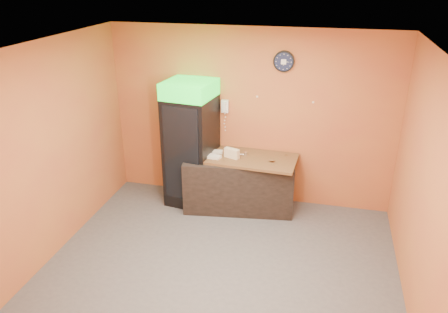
% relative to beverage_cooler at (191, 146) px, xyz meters
% --- Properties ---
extents(floor, '(4.50, 4.50, 0.00)m').
position_rel_beverage_cooler_xyz_m(floor, '(0.87, -1.61, -0.99)').
color(floor, '#47474C').
rests_on(floor, ground).
extents(back_wall, '(4.50, 0.02, 2.80)m').
position_rel_beverage_cooler_xyz_m(back_wall, '(0.87, 0.39, 0.41)').
color(back_wall, '#BD7035').
rests_on(back_wall, floor).
extents(left_wall, '(0.02, 4.00, 2.80)m').
position_rel_beverage_cooler_xyz_m(left_wall, '(-1.38, -1.61, 0.41)').
color(left_wall, '#BD7035').
rests_on(left_wall, floor).
extents(right_wall, '(0.02, 4.00, 2.80)m').
position_rel_beverage_cooler_xyz_m(right_wall, '(3.12, -1.61, 0.41)').
color(right_wall, '#BD7035').
rests_on(right_wall, floor).
extents(ceiling, '(4.50, 4.00, 0.02)m').
position_rel_beverage_cooler_xyz_m(ceiling, '(0.87, -1.61, 1.81)').
color(ceiling, white).
rests_on(ceiling, back_wall).
extents(beverage_cooler, '(0.80, 0.80, 2.02)m').
position_rel_beverage_cooler_xyz_m(beverage_cooler, '(0.00, 0.00, 0.00)').
color(beverage_cooler, black).
rests_on(beverage_cooler, floor).
extents(prep_counter, '(1.78, 0.98, 0.84)m').
position_rel_beverage_cooler_xyz_m(prep_counter, '(0.78, 0.02, -0.57)').
color(prep_counter, black).
rests_on(prep_counter, floor).
extents(wall_clock, '(0.31, 0.06, 0.31)m').
position_rel_beverage_cooler_xyz_m(wall_clock, '(1.35, 0.37, 1.32)').
color(wall_clock, black).
rests_on(wall_clock, back_wall).
extents(wall_phone, '(0.11, 0.10, 0.20)m').
position_rel_beverage_cooler_xyz_m(wall_phone, '(0.47, 0.34, 0.58)').
color(wall_phone, white).
rests_on(wall_phone, back_wall).
extents(butcher_paper, '(1.80, 0.84, 0.04)m').
position_rel_beverage_cooler_xyz_m(butcher_paper, '(0.78, 0.02, -0.12)').
color(butcher_paper, brown).
rests_on(butcher_paper, prep_counter).
extents(sub_roll_stack, '(0.25, 0.16, 0.15)m').
position_rel_beverage_cooler_xyz_m(sub_roll_stack, '(0.68, -0.06, -0.03)').
color(sub_roll_stack, '#F7E6C0').
rests_on(sub_roll_stack, butcher_paper).
extents(wrapped_sandwich_left, '(0.27, 0.13, 0.04)m').
position_rel_beverage_cooler_xyz_m(wrapped_sandwich_left, '(0.32, -0.14, -0.08)').
color(wrapped_sandwich_left, silver).
rests_on(wrapped_sandwich_left, butcher_paper).
extents(wrapped_sandwich_mid, '(0.30, 0.19, 0.04)m').
position_rel_beverage_cooler_xyz_m(wrapped_sandwich_mid, '(0.38, -0.11, -0.08)').
color(wrapped_sandwich_mid, silver).
rests_on(wrapped_sandwich_mid, butcher_paper).
extents(wrapped_sandwich_right, '(0.27, 0.13, 0.04)m').
position_rel_beverage_cooler_xyz_m(wrapped_sandwich_right, '(0.37, 0.07, -0.08)').
color(wrapped_sandwich_right, silver).
rests_on(wrapped_sandwich_right, butcher_paper).
extents(kitchen_tool, '(0.06, 0.06, 0.06)m').
position_rel_beverage_cooler_xyz_m(kitchen_tool, '(0.87, 0.08, -0.07)').
color(kitchen_tool, silver).
rests_on(kitchen_tool, butcher_paper).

